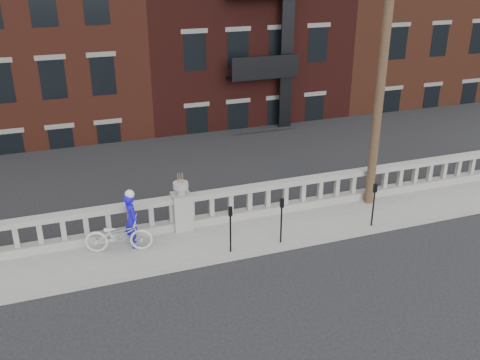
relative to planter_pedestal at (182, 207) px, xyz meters
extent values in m
plane|color=black|center=(0.00, -3.95, -0.83)|extent=(120.00, 120.00, 0.00)
cube|color=gray|center=(0.00, -0.95, -0.76)|extent=(32.00, 2.20, 0.15)
cube|color=gray|center=(0.00, 0.00, -0.56)|extent=(28.00, 0.34, 0.25)
cube|color=gray|center=(0.00, 0.00, 0.27)|extent=(28.00, 0.34, 0.16)
cube|color=gray|center=(0.00, 0.00, -0.13)|extent=(0.55, 0.55, 1.10)
cylinder|color=gray|center=(0.00, 0.00, 0.52)|extent=(0.24, 0.24, 0.20)
cylinder|color=gray|center=(0.00, 0.00, 0.70)|extent=(0.44, 0.44, 0.18)
cube|color=#605E59|center=(0.00, 0.35, -3.26)|extent=(36.00, 0.50, 5.15)
cube|color=black|center=(0.00, 22.00, -6.08)|extent=(80.00, 44.00, 0.50)
cube|color=#595651|center=(-2.00, 4.50, -3.83)|extent=(16.00, 7.00, 4.00)
cube|color=#4F2016|center=(-4.00, 16.00, 1.17)|extent=(10.00, 14.00, 14.00)
cube|color=#35110E|center=(6.00, 16.00, 1.92)|extent=(10.00, 14.00, 15.50)
cube|color=#542719|center=(16.00, 16.00, 0.17)|extent=(10.00, 14.00, 12.00)
cylinder|color=#422D1E|center=(6.20, -0.35, 4.32)|extent=(0.28, 0.28, 10.00)
cylinder|color=black|center=(0.90, -1.80, -0.13)|extent=(0.05, 0.05, 1.10)
cube|color=black|center=(0.90, -1.80, 0.55)|extent=(0.10, 0.08, 0.26)
cube|color=black|center=(0.90, -1.85, 0.59)|extent=(0.06, 0.01, 0.08)
cylinder|color=black|center=(2.40, -1.80, -0.13)|extent=(0.05, 0.05, 1.10)
cube|color=black|center=(2.40, -1.80, 0.55)|extent=(0.10, 0.08, 0.26)
cube|color=black|center=(2.40, -1.85, 0.59)|extent=(0.06, 0.01, 0.08)
cylinder|color=black|center=(5.38, -1.80, -0.13)|extent=(0.05, 0.05, 1.10)
cube|color=black|center=(5.38, -1.80, 0.55)|extent=(0.10, 0.08, 0.26)
cube|color=black|center=(5.38, -1.85, 0.59)|extent=(0.06, 0.01, 0.08)
imported|color=silver|center=(-1.95, -0.69, -0.20)|extent=(1.92, 1.04, 0.96)
imported|color=#180DD1|center=(-1.54, -0.54, 0.11)|extent=(0.45, 0.62, 1.59)
camera|label=1|loc=(-3.20, -13.85, 6.90)|focal=40.00mm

